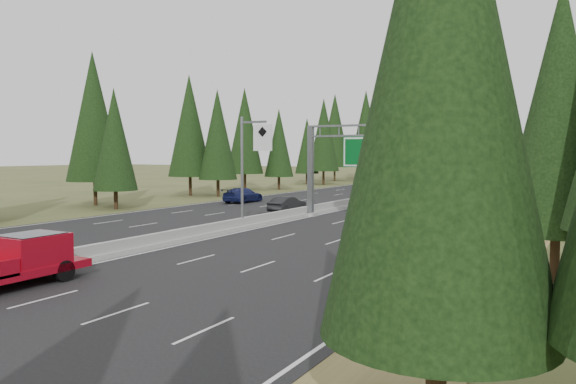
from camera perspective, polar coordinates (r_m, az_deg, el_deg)
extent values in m
cube|color=black|center=(90.94, 15.08, 0.37)|extent=(32.00, 260.00, 0.08)
cube|color=olive|center=(88.29, 26.35, -0.02)|extent=(3.60, 260.00, 0.06)
cube|color=#424E24|center=(96.84, 4.82, 0.69)|extent=(3.60, 260.00, 0.06)
cube|color=gray|center=(90.93, 15.08, 0.49)|extent=(0.70, 260.00, 0.30)
cube|color=gray|center=(90.90, 15.09, 0.74)|extent=(0.30, 260.00, 0.60)
cube|color=slate|center=(48.28, 2.31, 2.13)|extent=(0.45, 0.45, 7.80)
cube|color=gray|center=(48.55, 2.30, -2.29)|extent=(0.90, 0.90, 0.30)
cube|color=slate|center=(43.45, 21.29, 1.67)|extent=(0.45, 0.45, 7.80)
cube|color=gray|center=(43.75, 21.16, -3.25)|extent=(0.90, 0.90, 0.30)
cube|color=slate|center=(45.27, 11.36, 6.78)|extent=(15.85, 0.35, 0.16)
cube|color=slate|center=(45.24, 11.35, 5.71)|extent=(15.85, 0.35, 0.16)
cube|color=#054C19|center=(46.10, 7.34, 4.07)|extent=(3.00, 0.10, 2.50)
cube|color=silver|center=(46.05, 7.32, 4.07)|extent=(2.85, 0.02, 2.35)
cube|color=#054C19|center=(45.77, 8.53, 5.94)|extent=(1.10, 0.10, 0.45)
cube|color=black|center=(44.04, 15.22, 4.62)|extent=(4.50, 0.40, 1.50)
cube|color=orange|center=(43.83, 15.16, 5.08)|extent=(3.80, 0.02, 0.18)
cube|color=orange|center=(43.83, 15.15, 4.63)|extent=(3.80, 0.02, 0.18)
cube|color=orange|center=(43.82, 15.14, 4.17)|extent=(3.80, 0.02, 0.18)
cylinder|color=slate|center=(39.83, -4.69, 1.88)|extent=(0.20, 0.20, 8.00)
cube|color=gray|center=(40.16, -4.66, -3.69)|extent=(0.50, 0.50, 0.20)
cube|color=slate|center=(39.31, -3.50, 7.11)|extent=(2.00, 0.15, 0.15)
cube|color=silver|center=(38.74, -2.59, 5.53)|extent=(1.50, 0.06, 1.80)
cone|color=black|center=(11.13, 15.38, 13.01)|extent=(4.52, 4.52, 10.55)
cylinder|color=black|center=(26.94, 25.46, -6.00)|extent=(0.40, 0.40, 2.07)
cone|color=black|center=(26.64, 25.88, 7.82)|extent=(4.65, 4.65, 10.84)
cylinder|color=black|center=(43.10, 26.08, -2.33)|extent=(0.40, 0.40, 2.19)
cone|color=black|center=(42.94, 26.36, 6.79)|extent=(4.93, 4.93, 11.50)
cylinder|color=black|center=(54.96, 26.97, -0.91)|extent=(0.40, 0.40, 2.53)
cone|color=black|center=(54.92, 27.23, 7.32)|extent=(5.68, 5.68, 13.26)
cylinder|color=black|center=(71.38, 27.18, 0.21)|extent=(0.40, 0.40, 2.79)
cylinder|color=black|center=(57.39, -17.08, -0.78)|extent=(0.40, 0.40, 1.90)
cone|color=black|center=(57.22, -17.20, 5.14)|extent=(4.27, 4.27, 9.95)
cylinder|color=black|center=(62.64, -18.98, -0.12)|extent=(0.40, 0.40, 2.59)
cone|color=black|center=(62.61, -19.15, 7.28)|extent=(5.82, 5.82, 13.58)
cylinder|color=black|center=(72.21, -7.12, 0.41)|extent=(0.40, 0.40, 2.18)
cone|color=black|center=(72.11, -7.17, 5.84)|extent=(4.92, 4.92, 11.47)
cylinder|color=black|center=(74.42, -9.90, 0.62)|extent=(0.40, 0.40, 2.52)
cone|color=black|center=(74.39, -9.97, 6.68)|extent=(5.66, 5.66, 13.21)
cylinder|color=black|center=(85.57, -0.93, 0.92)|extent=(0.40, 0.40, 1.97)
cone|color=black|center=(85.46, -0.93, 5.04)|extent=(4.42, 4.42, 10.32)
cylinder|color=black|center=(84.77, -4.39, 1.04)|extent=(0.40, 0.40, 2.45)
cone|color=black|center=(84.73, -4.42, 6.22)|extent=(5.52, 5.52, 12.87)
cylinder|color=black|center=(98.65, 3.62, 1.45)|extent=(0.40, 0.40, 2.42)
cone|color=black|center=(98.61, 3.64, 5.84)|extent=(5.45, 5.45, 12.71)
cylinder|color=black|center=(100.98, 1.93, 1.36)|extent=(0.40, 0.40, 1.90)
cone|color=black|center=(100.88, 1.94, 4.73)|extent=(4.27, 4.27, 9.96)
cylinder|color=black|center=(112.98, 7.86, 1.85)|extent=(0.40, 0.40, 2.88)
cone|color=black|center=(113.01, 7.90, 6.41)|extent=(6.48, 6.48, 15.11)
cylinder|color=black|center=(112.99, 4.75, 1.85)|extent=(0.40, 0.40, 2.79)
cone|color=black|center=(113.00, 4.78, 6.27)|extent=(6.27, 6.27, 14.63)
cylinder|color=black|center=(125.27, 9.85, 1.98)|extent=(0.40, 0.40, 2.67)
cone|color=black|center=(125.27, 9.90, 5.80)|extent=(6.01, 6.01, 14.02)
cylinder|color=black|center=(127.37, 7.92, 2.11)|extent=(0.40, 0.40, 3.00)
cone|color=black|center=(127.42, 7.96, 6.33)|extent=(6.75, 6.75, 15.75)
cylinder|color=black|center=(139.89, 12.11, 2.16)|extent=(0.40, 0.40, 2.71)
cone|color=black|center=(139.89, 12.16, 5.63)|extent=(6.10, 6.10, 14.23)
cylinder|color=black|center=(143.66, 10.29, 2.12)|extent=(0.40, 0.40, 2.17)
cone|color=black|center=(143.61, 10.32, 4.83)|extent=(4.89, 4.89, 11.41)
cylinder|color=black|center=(157.74, 13.60, 2.31)|extent=(0.40, 0.40, 2.60)
cone|color=black|center=(157.74, 13.65, 5.27)|extent=(5.86, 5.86, 13.67)
cylinder|color=black|center=(159.15, 12.47, 2.19)|extent=(0.40, 0.40, 1.77)
cone|color=black|center=(159.08, 12.50, 4.19)|extent=(3.99, 3.99, 9.30)
cylinder|color=black|center=(169.58, 15.06, 2.32)|extent=(0.40, 0.40, 2.16)
cone|color=black|center=(169.53, 15.10, 4.61)|extent=(4.87, 4.87, 11.37)
cylinder|color=black|center=(173.02, 14.02, 2.39)|extent=(0.40, 0.40, 2.32)
cone|color=black|center=(172.99, 14.07, 4.80)|extent=(5.23, 5.23, 12.20)
cylinder|color=black|center=(186.21, 15.90, 2.47)|extent=(0.40, 0.40, 2.40)
cone|color=black|center=(186.19, 15.94, 4.78)|extent=(5.39, 5.39, 12.57)
cylinder|color=black|center=(188.29, 15.23, 2.53)|extent=(0.40, 0.40, 2.58)
cone|color=black|center=(188.28, 15.27, 4.98)|extent=(5.81, 5.81, 13.55)
cylinder|color=black|center=(201.71, 16.96, 2.54)|extent=(0.40, 0.40, 2.29)
cone|color=black|center=(201.68, 17.00, 4.58)|extent=(5.16, 5.16, 12.05)
cylinder|color=black|center=(202.47, 15.87, 2.67)|extent=(0.40, 0.40, 2.99)
cone|color=black|center=(202.50, 15.92, 5.31)|extent=(6.73, 6.73, 15.71)
imported|color=#A6A5AA|center=(29.53, 13.26, -5.26)|extent=(2.59, 5.47, 1.51)
cylinder|color=black|center=(27.32, -24.38, -6.90)|extent=(0.34, 0.91, 0.91)
cylinder|color=black|center=(25.82, -21.82, -7.44)|extent=(0.34, 0.91, 0.91)
cube|color=#AB0A1C|center=(25.49, -26.41, -7.33)|extent=(2.27, 6.35, 0.34)
cube|color=#AB0A1C|center=(25.93, -24.59, -5.31)|extent=(2.16, 2.50, 1.25)
cube|color=black|center=(25.88, -24.61, -4.56)|extent=(1.93, 2.16, 0.62)
imported|color=#145B2E|center=(76.69, 20.20, 0.26)|extent=(2.28, 4.94, 1.64)
imported|color=#4C0A16|center=(79.86, 22.77, 0.21)|extent=(1.43, 3.98, 1.30)
imported|color=black|center=(97.95, 20.98, 0.96)|extent=(2.17, 5.28, 1.53)
imported|color=silver|center=(139.03, 21.15, 1.71)|extent=(2.17, 4.59, 1.27)
imported|color=black|center=(142.03, 21.38, 1.76)|extent=(1.94, 4.09, 1.35)
imported|color=black|center=(51.61, -0.09, -1.27)|extent=(1.78, 4.52, 1.47)
imported|color=navy|center=(62.28, -4.60, -0.31)|extent=(2.29, 5.63, 1.63)
imported|color=#B8B8B8|center=(94.86, 14.76, 0.98)|extent=(1.99, 4.38, 1.46)
imported|color=black|center=(111.68, 11.74, 1.49)|extent=(2.71, 5.73, 1.58)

